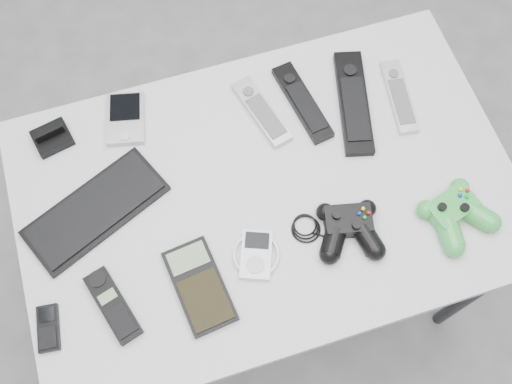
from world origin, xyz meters
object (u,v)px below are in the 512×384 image
object	(u,v)px
pda_keyboard	(96,210)
remote_black_b	(353,102)
remote_silver_a	(261,112)
controller_green	(456,213)
mp3_player	(256,255)
controller_black	(349,227)
mobile_phone	(48,328)
pda	(125,118)
calculator	(199,286)
remote_black_a	(302,102)
remote_silver_b	(399,96)
cordless_handset	(113,305)
desk	(266,201)

from	to	relation	value
pda_keyboard	remote_black_b	world-z (taller)	remote_black_b
remote_silver_a	controller_green	world-z (taller)	controller_green
mp3_player	controller_black	size ratio (longest dim) A/B	0.44
remote_black_b	mobile_phone	size ratio (longest dim) A/B	2.91
pda	controller_black	size ratio (longest dim) A/B	0.56
calculator	mp3_player	distance (m)	0.13
pda_keyboard	remote_black_b	distance (m)	0.60
remote_silver_a	controller_black	xyz separation A→B (m)	(0.08, -0.31, 0.01)
remote_black_a	remote_black_b	bearing A→B (deg)	-26.79
calculator	mp3_player	world-z (taller)	same
remote_silver_b	calculator	size ratio (longest dim) A/B	1.02
remote_black_b	remote_silver_a	bearing A→B (deg)	-176.51
pda	mobile_phone	bearing A→B (deg)	-107.91
pda	mobile_phone	distance (m)	0.47
cordless_handset	remote_black_a	bearing A→B (deg)	16.13
remote_silver_a	mobile_phone	xyz separation A→B (m)	(-0.53, -0.33, -0.00)
pda_keyboard	remote_silver_a	bearing A→B (deg)	-6.97
remote_black_b	cordless_handset	xyz separation A→B (m)	(-0.60, -0.28, -0.00)
mobile_phone	desk	bearing A→B (deg)	23.58
remote_silver_b	mp3_player	bearing A→B (deg)	-139.81
cordless_handset	remote_silver_a	bearing A→B (deg)	22.15
controller_black	remote_black_a	bearing A→B (deg)	100.76
pda	controller_green	world-z (taller)	controller_green
remote_silver_a	mobile_phone	distance (m)	0.62
remote_silver_b	mp3_player	distance (m)	0.49
pda	remote_black_a	bearing A→B (deg)	1.56
pda_keyboard	remote_black_b	xyz separation A→B (m)	(0.60, 0.08, 0.00)
remote_silver_a	desk	bearing A→B (deg)	-118.51
controller_green	remote_silver_a	bearing A→B (deg)	115.16
desk	mp3_player	size ratio (longest dim) A/B	10.34
pda	controller_black	world-z (taller)	controller_black
pda	mobile_phone	world-z (taller)	pda
desk	remote_black_b	size ratio (longest dim) A/B	4.02
remote_silver_a	cordless_handset	size ratio (longest dim) A/B	1.21
remote_silver_a	remote_silver_b	world-z (taller)	remote_silver_a
pda_keyboard	cordless_handset	distance (m)	0.20
remote_silver_b	remote_silver_a	bearing A→B (deg)	178.49
desk	controller_green	xyz separation A→B (m)	(0.35, -0.17, 0.08)
pda	remote_black_a	distance (m)	0.39
mobile_phone	calculator	bearing A→B (deg)	4.98
remote_silver_a	cordless_handset	distance (m)	0.52
remote_silver_b	remote_black_a	bearing A→B (deg)	175.18
desk	remote_silver_a	world-z (taller)	remote_silver_a
mobile_phone	controller_black	distance (m)	0.61
desk	remote_black_a	size ratio (longest dim) A/B	4.98
controller_black	controller_green	bearing A→B (deg)	3.12
pda	calculator	world-z (taller)	pda
remote_silver_a	controller_black	world-z (taller)	controller_black
mp3_player	controller_black	world-z (taller)	controller_black
desk	mp3_player	bearing A→B (deg)	-116.46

